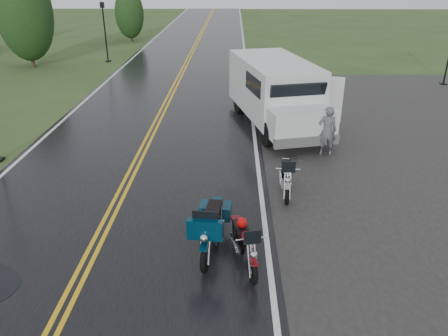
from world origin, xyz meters
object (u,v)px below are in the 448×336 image
person_at_van (327,132)px  van_white (269,112)px  motorcycle_silver (287,186)px  lamp_post_far_left (105,32)px  motorcycle_teal (205,246)px  motorcycle_red (253,261)px

person_at_van → van_white: bearing=-17.5°
motorcycle_silver → lamp_post_far_left: bearing=121.7°
person_at_van → lamp_post_far_left: lamp_post_far_left is taller
motorcycle_teal → lamp_post_far_left: size_ratio=0.60×
van_white → person_at_van: (1.83, -0.69, -0.44)m
person_at_van → motorcycle_red: bearing=71.1°
motorcycle_red → lamp_post_far_left: bearing=99.2°
motorcycle_teal → lamp_post_far_left: bearing=115.6°
person_at_van → lamp_post_far_left: (-11.21, 15.31, 1.04)m
motorcycle_silver → lamp_post_far_left: lamp_post_far_left is taller
motorcycle_red → van_white: size_ratio=0.29×
motorcycle_silver → van_white: size_ratio=0.30×
motorcycle_silver → lamp_post_far_left: 21.06m
motorcycle_red → motorcycle_teal: bearing=147.5°
motorcycle_red → motorcycle_silver: (0.99, 3.09, 0.02)m
lamp_post_far_left → motorcycle_red: bearing=-68.5°
motorcycle_silver → van_white: (-0.20, 4.09, 0.68)m
motorcycle_red → motorcycle_teal: size_ratio=0.84×
motorcycle_silver → van_white: bearing=97.4°
van_white → motorcycle_teal: bearing=-118.0°
motorcycle_teal → lamp_post_far_left: 22.81m
motorcycle_teal → lamp_post_far_left: (-7.65, 21.46, 1.19)m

